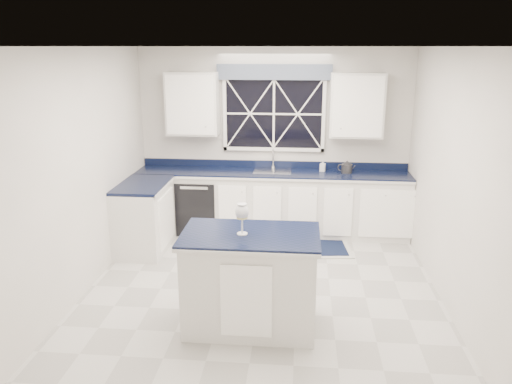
# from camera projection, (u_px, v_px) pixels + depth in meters

# --- Properties ---
(ground) EXTENTS (4.50, 4.50, 0.00)m
(ground) POSITION_uv_depth(u_px,v_px,m) (261.00, 293.00, 5.68)
(ground) COLOR #B6B6B1
(ground) RESTS_ON ground
(back_wall) EXTENTS (4.00, 0.10, 2.70)m
(back_wall) POSITION_uv_depth(u_px,v_px,m) (274.00, 140.00, 7.45)
(back_wall) COLOR silver
(back_wall) RESTS_ON ground
(base_cabinets) EXTENTS (3.99, 1.60, 0.90)m
(base_cabinets) POSITION_uv_depth(u_px,v_px,m) (249.00, 207.00, 7.29)
(base_cabinets) COLOR silver
(base_cabinets) RESTS_ON ground
(countertop) EXTENTS (3.98, 0.64, 0.04)m
(countertop) POSITION_uv_depth(u_px,v_px,m) (272.00, 173.00, 7.28)
(countertop) COLOR black
(countertop) RESTS_ON base_cabinets
(dishwasher) EXTENTS (0.60, 0.58, 0.82)m
(dishwasher) POSITION_uv_depth(u_px,v_px,m) (199.00, 204.00, 7.52)
(dishwasher) COLOR black
(dishwasher) RESTS_ON ground
(window) EXTENTS (1.65, 0.09, 1.26)m
(window) POSITION_uv_depth(u_px,v_px,m) (274.00, 108.00, 7.27)
(window) COLOR black
(window) RESTS_ON ground
(upper_cabinets) EXTENTS (3.10, 0.34, 0.90)m
(upper_cabinets) POSITION_uv_depth(u_px,v_px,m) (273.00, 105.00, 7.13)
(upper_cabinets) COLOR silver
(upper_cabinets) RESTS_ON ground
(faucet) EXTENTS (0.05, 0.20, 0.30)m
(faucet) POSITION_uv_depth(u_px,v_px,m) (273.00, 158.00, 7.42)
(faucet) COLOR silver
(faucet) RESTS_ON countertop
(island) EXTENTS (1.32, 0.80, 0.99)m
(island) POSITION_uv_depth(u_px,v_px,m) (251.00, 280.00, 4.89)
(island) COLOR silver
(island) RESTS_ON ground
(rug) EXTENTS (1.24, 0.84, 0.02)m
(rug) POSITION_uv_depth(u_px,v_px,m) (308.00, 248.00, 6.92)
(rug) COLOR #B0B1AC
(rug) RESTS_ON ground
(kettle) EXTENTS (0.25, 0.19, 0.18)m
(kettle) POSITION_uv_depth(u_px,v_px,m) (347.00, 167.00, 7.19)
(kettle) COLOR #303033
(kettle) RESTS_ON countertop
(wine_glass) EXTENTS (0.13, 0.13, 0.30)m
(wine_glass) POSITION_uv_depth(u_px,v_px,m) (242.00, 213.00, 4.68)
(wine_glass) COLOR white
(wine_glass) RESTS_ON island
(soap_bottle) EXTENTS (0.09, 0.09, 0.17)m
(soap_bottle) POSITION_uv_depth(u_px,v_px,m) (323.00, 166.00, 7.29)
(soap_bottle) COLOR silver
(soap_bottle) RESTS_ON countertop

